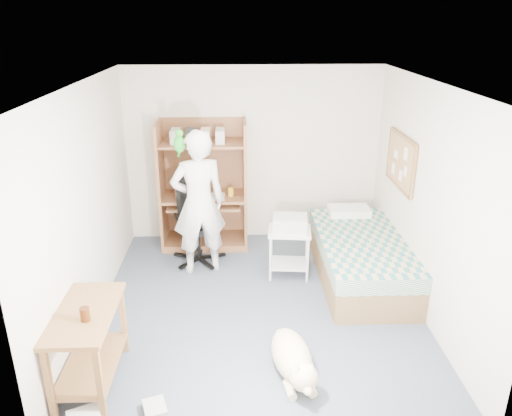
# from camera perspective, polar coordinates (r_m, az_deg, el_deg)

# --- Properties ---
(floor) EXTENTS (4.00, 4.00, 0.00)m
(floor) POSITION_cam_1_polar(r_m,az_deg,el_deg) (5.83, 0.32, -11.20)
(floor) COLOR #4A5265
(floor) RESTS_ON ground
(wall_back) EXTENTS (3.60, 0.02, 2.50)m
(wall_back) POSITION_cam_1_polar(r_m,az_deg,el_deg) (7.16, -0.34, 6.07)
(wall_back) COLOR silver
(wall_back) RESTS_ON floor
(wall_right) EXTENTS (0.02, 4.00, 2.50)m
(wall_right) POSITION_cam_1_polar(r_m,az_deg,el_deg) (5.63, 18.98, 0.58)
(wall_right) COLOR silver
(wall_right) RESTS_ON floor
(wall_left) EXTENTS (0.02, 4.00, 2.50)m
(wall_left) POSITION_cam_1_polar(r_m,az_deg,el_deg) (5.49, -18.77, 0.09)
(wall_left) COLOR silver
(wall_left) RESTS_ON floor
(ceiling) EXTENTS (3.60, 4.00, 0.02)m
(ceiling) POSITION_cam_1_polar(r_m,az_deg,el_deg) (4.96, 0.38, 13.99)
(ceiling) COLOR white
(ceiling) RESTS_ON wall_back
(computer_hutch) EXTENTS (1.20, 0.63, 1.80)m
(computer_hutch) POSITION_cam_1_polar(r_m,az_deg,el_deg) (7.05, -5.96, 2.06)
(computer_hutch) COLOR brown
(computer_hutch) RESTS_ON floor
(bed) EXTENTS (1.02, 2.02, 0.66)m
(bed) POSITION_cam_1_polar(r_m,az_deg,el_deg) (6.40, 11.86, -5.59)
(bed) COLOR brown
(bed) RESTS_ON floor
(side_desk) EXTENTS (0.50, 1.00, 0.75)m
(side_desk) POSITION_cam_1_polar(r_m,az_deg,el_deg) (4.74, -18.64, -13.75)
(side_desk) COLOR brown
(side_desk) RESTS_ON floor
(corkboard) EXTENTS (0.04, 0.94, 0.66)m
(corkboard) POSITION_cam_1_polar(r_m,az_deg,el_deg) (6.37, 16.21, 5.13)
(corkboard) COLOR #A27A48
(corkboard) RESTS_ON wall_right
(office_chair) EXTENTS (0.63, 0.64, 1.12)m
(office_chair) POSITION_cam_1_polar(r_m,az_deg,el_deg) (6.74, -6.76, -2.74)
(office_chair) COLOR black
(office_chair) RESTS_ON floor
(person) EXTENTS (0.77, 0.61, 1.86)m
(person) POSITION_cam_1_polar(r_m,az_deg,el_deg) (6.25, -6.57, 0.56)
(person) COLOR white
(person) RESTS_ON floor
(parrot) EXTENTS (0.14, 0.24, 0.38)m
(parrot) POSITION_cam_1_polar(r_m,az_deg,el_deg) (6.06, -8.76, 7.43)
(parrot) COLOR #1C9415
(parrot) RESTS_ON person
(dog) EXTENTS (0.46, 1.08, 0.41)m
(dog) POSITION_cam_1_polar(r_m,az_deg,el_deg) (4.80, 4.26, -16.76)
(dog) COLOR beige
(dog) RESTS_ON floor
(printer_cart) EXTENTS (0.56, 0.47, 0.63)m
(printer_cart) POSITION_cam_1_polar(r_m,az_deg,el_deg) (6.31, 3.82, -4.25)
(printer_cart) COLOR white
(printer_cart) RESTS_ON floor
(printer) EXTENTS (0.45, 0.36, 0.18)m
(printer) POSITION_cam_1_polar(r_m,az_deg,el_deg) (6.18, 3.88, -1.73)
(printer) COLOR beige
(printer) RESTS_ON printer_cart
(crt_monitor) EXTENTS (0.40, 0.42, 0.35)m
(crt_monitor) POSITION_cam_1_polar(r_m,az_deg,el_deg) (7.04, -7.46, 3.02)
(crt_monitor) COLOR beige
(crt_monitor) RESTS_ON computer_hutch
(keyboard) EXTENTS (0.47, 0.23, 0.03)m
(keyboard) POSITION_cam_1_polar(r_m,az_deg,el_deg) (6.96, -6.29, 0.46)
(keyboard) COLOR beige
(keyboard) RESTS_ON computer_hutch
(pencil_cup) EXTENTS (0.08, 0.08, 0.12)m
(pencil_cup) POSITION_cam_1_polar(r_m,az_deg,el_deg) (6.96, -2.90, 1.86)
(pencil_cup) COLOR gold
(pencil_cup) RESTS_ON computer_hutch
(drink_glass) EXTENTS (0.08, 0.08, 0.12)m
(drink_glass) POSITION_cam_1_polar(r_m,az_deg,el_deg) (4.45, -18.96, -11.42)
(drink_glass) COLOR #3F1D0A
(drink_glass) RESTS_ON side_desk
(floor_box_b) EXTENTS (0.24, 0.27, 0.08)m
(floor_box_b) POSITION_cam_1_polar(r_m,az_deg,el_deg) (4.58, -11.49, -21.61)
(floor_box_b) COLOR #AAAAA5
(floor_box_b) RESTS_ON floor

